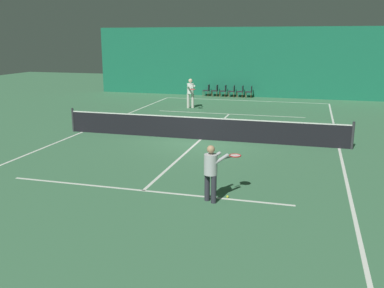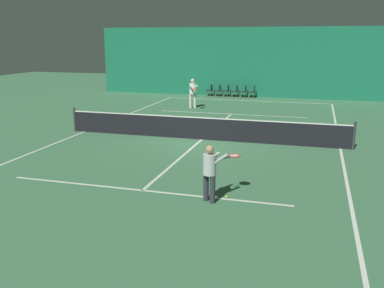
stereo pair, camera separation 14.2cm
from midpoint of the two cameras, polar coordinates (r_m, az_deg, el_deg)
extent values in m
plane|color=#3D704C|center=(17.85, 0.93, 0.61)|extent=(60.00, 60.00, 0.00)
cube|color=#196B4C|center=(31.11, 7.58, 10.73)|extent=(23.00, 0.12, 4.88)
cube|color=silver|center=(29.33, 6.85, 5.77)|extent=(11.00, 0.10, 0.00)
cube|color=silver|center=(23.97, 4.81, 4.01)|extent=(8.25, 0.10, 0.00)
cube|color=silver|center=(12.02, -6.86, -6.18)|extent=(8.25, 0.10, 0.00)
cube|color=silver|center=(19.92, -14.56, 1.57)|extent=(0.10, 23.80, 0.00)
cube|color=silver|center=(17.34, 18.80, -0.54)|extent=(0.10, 23.80, 0.00)
cube|color=silver|center=(17.85, 0.93, 0.61)|extent=(0.10, 12.80, 0.00)
cube|color=black|center=(17.75, 0.94, 2.10)|extent=(11.90, 0.02, 0.95)
cube|color=white|center=(17.66, 0.94, 3.53)|extent=(11.90, 0.02, 0.05)
cylinder|color=#333338|center=(20.05, -15.77, 3.12)|extent=(0.10, 0.10, 1.07)
cylinder|color=#333338|center=(17.26, 20.43, 1.08)|extent=(0.10, 0.10, 1.07)
cylinder|color=#2D2D38|center=(11.13, 1.67, -5.75)|extent=(0.19, 0.19, 0.74)
cylinder|color=#2D2D38|center=(10.97, 2.54, -6.05)|extent=(0.19, 0.19, 0.74)
cylinder|color=#B7B7BC|center=(10.85, 2.13, -2.75)|extent=(0.47, 0.47, 0.53)
sphere|color=tan|center=(10.74, 2.15, -0.71)|extent=(0.20, 0.20, 0.20)
cylinder|color=#B7B7BC|center=(11.07, 2.51, -1.75)|extent=(0.34, 0.48, 0.21)
cylinder|color=#B7B7BC|center=(10.89, 3.55, -2.03)|extent=(0.34, 0.48, 0.21)
cylinder|color=black|center=(11.28, 4.40, -1.83)|extent=(0.18, 0.28, 0.03)
torus|color=red|center=(11.50, 5.42, -1.54)|extent=(0.45, 0.45, 0.03)
cylinder|color=silver|center=(11.50, 5.42, -1.54)|extent=(0.38, 0.38, 0.00)
cylinder|color=beige|center=(26.00, -0.06, 5.79)|extent=(0.22, 0.22, 0.86)
cylinder|color=beige|center=(25.97, -0.67, 5.78)|extent=(0.22, 0.22, 0.86)
cylinder|color=white|center=(25.89, -0.37, 7.41)|extent=(0.53, 0.53, 0.62)
sphere|color=beige|center=(25.84, -0.37, 8.44)|extent=(0.24, 0.24, 0.24)
cylinder|color=white|center=(25.61, 0.07, 7.66)|extent=(0.32, 0.59, 0.25)
cylinder|color=white|center=(25.57, -0.65, 7.65)|extent=(0.32, 0.59, 0.25)
cylinder|color=black|center=(25.17, -0.17, 7.37)|extent=(0.14, 0.29, 0.03)
torus|color=red|center=(24.87, -0.08, 7.29)|extent=(0.43, 0.43, 0.03)
cylinder|color=silver|center=(24.87, -0.08, 7.29)|extent=(0.36, 0.36, 0.00)
cylinder|color=brown|center=(31.57, 1.51, 6.80)|extent=(0.03, 0.03, 0.39)
cylinder|color=brown|center=(31.21, 1.34, 6.72)|extent=(0.03, 0.03, 0.39)
cylinder|color=brown|center=(31.48, 2.18, 6.77)|extent=(0.03, 0.03, 0.39)
cylinder|color=brown|center=(31.12, 2.02, 6.69)|extent=(0.03, 0.03, 0.39)
cube|color=#232328|center=(31.32, 1.76, 7.14)|extent=(0.44, 0.44, 0.05)
cube|color=#232328|center=(31.25, 2.13, 7.54)|extent=(0.04, 0.44, 0.40)
cylinder|color=brown|center=(31.43, 2.61, 6.76)|extent=(0.03, 0.03, 0.39)
cylinder|color=brown|center=(31.06, 2.45, 6.67)|extent=(0.03, 0.03, 0.39)
cylinder|color=brown|center=(31.35, 3.29, 6.73)|extent=(0.03, 0.03, 0.39)
cylinder|color=brown|center=(30.98, 3.14, 6.65)|extent=(0.03, 0.03, 0.39)
cube|color=#232328|center=(31.18, 2.88, 7.10)|extent=(0.44, 0.44, 0.05)
cube|color=#232328|center=(31.11, 3.25, 7.50)|extent=(0.04, 0.44, 0.40)
cylinder|color=brown|center=(31.30, 3.73, 6.71)|extent=(0.03, 0.03, 0.39)
cylinder|color=brown|center=(30.93, 3.58, 6.63)|extent=(0.03, 0.03, 0.39)
cylinder|color=brown|center=(31.22, 4.41, 6.68)|extent=(0.03, 0.03, 0.39)
cylinder|color=brown|center=(30.85, 4.28, 6.60)|extent=(0.03, 0.03, 0.39)
cube|color=#232328|center=(31.05, 4.01, 7.06)|extent=(0.44, 0.44, 0.05)
cube|color=#232328|center=(30.98, 4.38, 7.46)|extent=(0.04, 0.44, 0.40)
cylinder|color=brown|center=(31.18, 4.85, 6.66)|extent=(0.03, 0.03, 0.39)
cylinder|color=brown|center=(30.81, 4.72, 6.58)|extent=(0.03, 0.03, 0.39)
cylinder|color=brown|center=(31.11, 5.54, 6.63)|extent=(0.03, 0.03, 0.39)
cylinder|color=brown|center=(30.74, 5.42, 6.55)|extent=(0.03, 0.03, 0.39)
cube|color=#232328|center=(30.93, 5.14, 7.01)|extent=(0.44, 0.44, 0.05)
cube|color=#232328|center=(30.87, 5.52, 7.41)|extent=(0.04, 0.44, 0.40)
cylinder|color=brown|center=(31.07, 5.98, 6.61)|extent=(0.03, 0.03, 0.39)
cylinder|color=brown|center=(30.70, 5.86, 6.53)|extent=(0.03, 0.03, 0.39)
cylinder|color=brown|center=(31.01, 6.68, 6.58)|extent=(0.03, 0.03, 0.39)
cylinder|color=brown|center=(30.64, 6.57, 6.49)|extent=(0.03, 0.03, 0.39)
cube|color=#232328|center=(30.83, 6.28, 6.96)|extent=(0.44, 0.44, 0.05)
cube|color=#232328|center=(30.77, 6.66, 7.36)|extent=(0.04, 0.44, 0.40)
cylinder|color=brown|center=(30.97, 7.12, 6.56)|extent=(0.03, 0.03, 0.39)
cylinder|color=brown|center=(30.60, 7.01, 6.47)|extent=(0.03, 0.03, 0.39)
cylinder|color=brown|center=(30.92, 7.82, 6.52)|extent=(0.03, 0.03, 0.39)
cylinder|color=brown|center=(30.55, 7.72, 6.44)|extent=(0.03, 0.03, 0.39)
cube|color=#232328|center=(30.73, 7.43, 6.90)|extent=(0.44, 0.44, 0.05)
cube|color=#232328|center=(30.68, 7.82, 7.30)|extent=(0.04, 0.44, 0.40)
sphere|color=#D1DB33|center=(11.44, 4.39, -7.00)|extent=(0.07, 0.07, 0.07)
camera|label=1|loc=(0.07, -90.30, -0.07)|focal=40.00mm
camera|label=2|loc=(0.07, 89.70, 0.07)|focal=40.00mm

